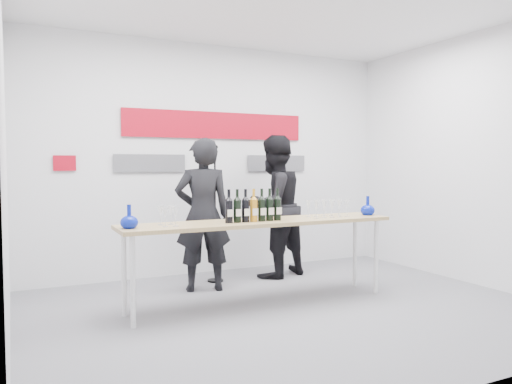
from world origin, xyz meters
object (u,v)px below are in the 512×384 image
presenter_right (274,206)px  mic_stand (215,240)px  tasting_table (260,227)px  presenter_left (203,215)px

presenter_right → mic_stand: 0.87m
tasting_table → presenter_right: 1.27m
presenter_left → mic_stand: bearing=-116.3°
presenter_left → presenter_right: size_ratio=0.96×
tasting_table → presenter_left: size_ratio=1.66×
presenter_left → presenter_right: (1.06, 0.27, 0.04)m
presenter_right → tasting_table: bearing=37.4°
tasting_table → mic_stand: 1.15m
presenter_left → tasting_table: bearing=126.9°
tasting_table → presenter_right: size_ratio=1.60×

